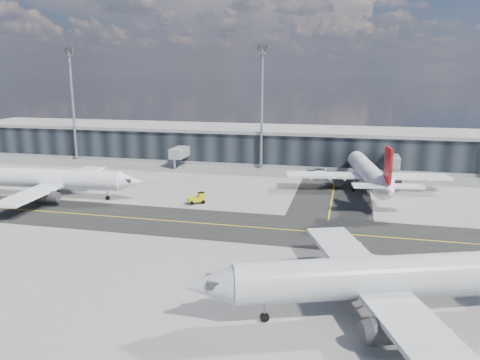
{
  "coord_description": "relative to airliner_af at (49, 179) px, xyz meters",
  "views": [
    {
      "loc": [
        20.65,
        -61.43,
        22.59
      ],
      "look_at": [
        2.96,
        13.22,
        5.0
      ],
      "focal_mm": 35.0,
      "sensor_mm": 36.0,
      "label": 1
    }
  ],
  "objects": [
    {
      "name": "floodlight_masts",
      "position": [
        33.03,
        35.8,
        12.08
      ],
      "size": [
        102.5,
        0.7,
        28.9
      ],
      "color": "gray",
      "rests_on": "ground"
    },
    {
      "name": "service_van",
      "position": [
        47.48,
        31.8,
        -2.73
      ],
      "size": [
        3.11,
        5.94,
        1.6
      ],
      "primitive_type": "imported",
      "rotation": [
        0.0,
        0.0,
        0.08
      ],
      "color": "white",
      "rests_on": "ground"
    },
    {
      "name": "baggage_tug",
      "position": [
        28.01,
        2.46,
        -2.55
      ],
      "size": [
        3.43,
        2.88,
        1.95
      ],
      "rotation": [
        0.0,
        0.0,
        -1.02
      ],
      "color": "#DBC20B",
      "rests_on": "ground"
    },
    {
      "name": "taxiway_lanes",
      "position": [
        36.94,
        -1.46,
        -3.52
      ],
      "size": [
        180.0,
        63.0,
        0.03
      ],
      "color": "black",
      "rests_on": "ground"
    },
    {
      "name": "terminal_concourse",
      "position": [
        33.07,
        42.73,
        0.56
      ],
      "size": [
        152.0,
        19.8,
        8.8
      ],
      "color": "black",
      "rests_on": "ground"
    },
    {
      "name": "ground",
      "position": [
        33.03,
        -12.2,
        -3.53
      ],
      "size": [
        300.0,
        300.0,
        0.0
      ],
      "primitive_type": "plane",
      "color": "gray",
      "rests_on": "ground"
    },
    {
      "name": "airliner_redtail",
      "position": [
        57.55,
        18.48,
        0.12
      ],
      "size": [
        31.88,
        37.23,
        11.04
      ],
      "rotation": [
        0.0,
        0.0,
        0.15
      ],
      "color": "white",
      "rests_on": "ground"
    },
    {
      "name": "airliner_near",
      "position": [
        58.36,
        -30.47,
        0.3
      ],
      "size": [
        37.98,
        32.82,
        11.61
      ],
      "rotation": [
        0.0,
        0.0,
        1.92
      ],
      "color": "#B8BBBD",
      "rests_on": "ground"
    },
    {
      "name": "airliner_af",
      "position": [
        0.0,
        0.0,
        0.0
      ],
      "size": [
        36.08,
        30.76,
        10.69
      ],
      "rotation": [
        0.0,
        0.0,
        -1.51
      ],
      "color": "white",
      "rests_on": "ground"
    }
  ]
}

